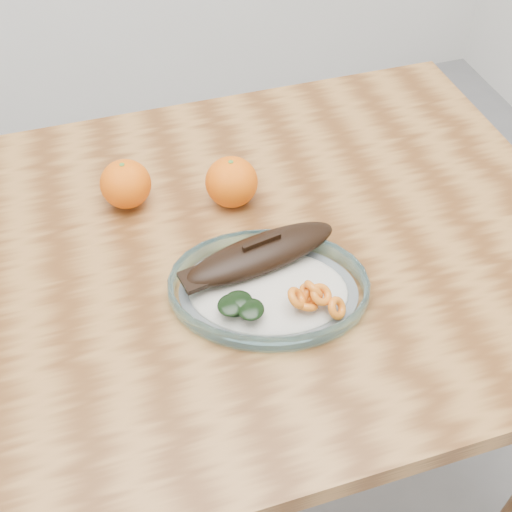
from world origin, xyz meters
name	(u,v)px	position (x,y,z in m)	size (l,w,h in m)	color
ground	(222,469)	(0.00, 0.00, 0.00)	(3.00, 3.00, 0.00)	slate
dining_table	(206,294)	(0.00, 0.00, 0.65)	(1.20, 0.80, 0.75)	#5D3516
plated_meal	(268,285)	(0.07, -0.11, 0.77)	(0.65, 0.65, 0.08)	white
orange_left	(126,184)	(-0.09, 0.15, 0.79)	(0.08, 0.08, 0.08)	#FF5A05
orange_right	(232,182)	(0.07, 0.10, 0.79)	(0.08, 0.08, 0.08)	#FF5A05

